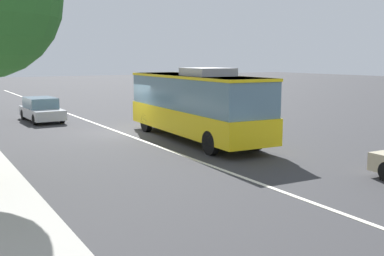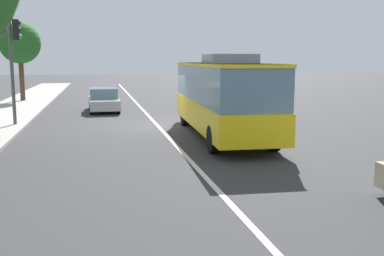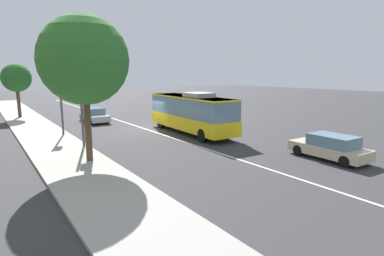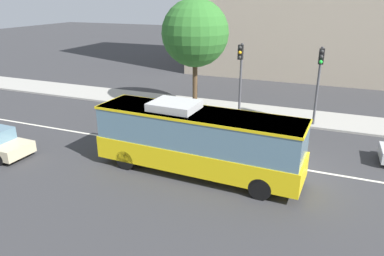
% 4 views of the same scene
% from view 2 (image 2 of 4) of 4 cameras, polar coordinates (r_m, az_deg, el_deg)
% --- Properties ---
extents(ground_plane, '(160.00, 160.00, 0.00)m').
position_cam_2_polar(ground_plane, '(22.47, -4.48, 0.37)').
color(ground_plane, '#333335').
extents(lane_centre_line, '(76.00, 0.16, 0.01)m').
position_cam_2_polar(lane_centre_line, '(22.47, -4.49, 0.38)').
color(lane_centre_line, silver).
rests_on(lane_centre_line, ground_plane).
extents(transit_bus, '(10.10, 2.94, 3.46)m').
position_cam_2_polar(transit_bus, '(18.97, 3.87, 4.34)').
color(transit_bus, yellow).
rests_on(transit_bus, ground_plane).
extents(sedan_silver, '(4.55, 1.93, 1.46)m').
position_cam_2_polar(sedan_silver, '(29.00, -11.19, 3.55)').
color(sedan_silver, '#B7BABF').
rests_on(sedan_silver, ground_plane).
extents(traffic_light_near_corner, '(0.34, 0.62, 5.20)m').
position_cam_2_polar(traffic_light_near_corner, '(23.24, -21.70, 8.88)').
color(traffic_light_near_corner, '#47474C').
rests_on(traffic_light_near_corner, ground_plane).
extents(street_tree_kerbside_centre, '(3.09, 3.09, 6.04)m').
position_cam_2_polar(street_tree_kerbside_centre, '(36.82, -21.08, 10.00)').
color(street_tree_kerbside_centre, '#4C3823').
rests_on(street_tree_kerbside_centre, ground_plane).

